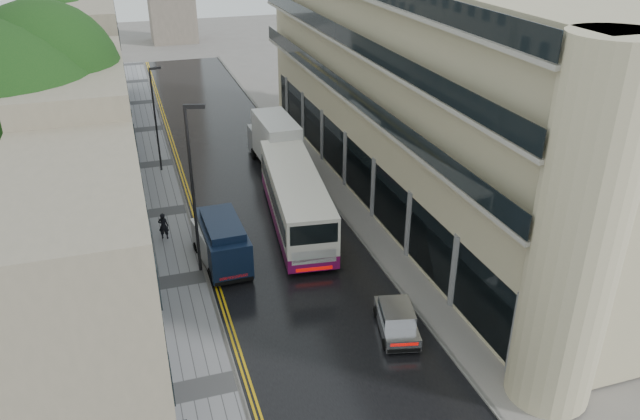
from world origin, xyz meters
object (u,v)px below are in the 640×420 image
navy_van (211,259)px  pedestrian (164,226)px  lamp_post_near (193,193)px  silver_hatchback (386,337)px  cream_bus (282,227)px  lamp_post_far (156,121)px  tree_near (14,167)px  tree_far (45,102)px  white_van (211,263)px  white_lorry (266,152)px

navy_van → pedestrian: 5.65m
lamp_post_near → silver_hatchback: bearing=-37.2°
cream_bus → lamp_post_far: bearing=117.5°
navy_van → tree_near: bearing=169.5°
tree_far → tree_near: bearing=-91.3°
silver_hatchback → lamp_post_far: size_ratio=0.47×
white_van → lamp_post_near: lamp_post_near is taller
white_van → silver_hatchback: bearing=-58.7°
lamp_post_near → navy_van: bearing=-54.3°
white_van → pedestrian: bearing=104.3°
silver_hatchback → tree_far: bearing=136.2°
tree_near → white_lorry: 18.32m
pedestrian → white_lorry: bearing=-120.2°
lamp_post_far → white_lorry: bearing=-40.7°
white_lorry → navy_van: (-5.76, -12.13, -0.66)m
silver_hatchback → pedestrian: bearing=135.8°
tree_far → navy_van: (7.90, -14.34, -4.87)m
pedestrian → tree_far: bearing=-38.4°
silver_hatchback → navy_van: size_ratio=0.66×
lamp_post_near → tree_far: bearing=135.1°
lamp_post_near → lamp_post_far: 14.67m
silver_hatchback → lamp_post_far: 24.90m
tree_far → cream_bus: (12.08, -12.68, -4.56)m
white_lorry → lamp_post_near: bearing=-120.3°
cream_bus → lamp_post_far: size_ratio=1.64×
white_lorry → silver_hatchback: size_ratio=2.19×
cream_bus → silver_hatchback: 9.64m
white_van → white_lorry: bearing=57.0°
navy_van → white_lorry: bearing=63.4°
tree_far → silver_hatchback: 26.81m
navy_van → lamp_post_near: (-0.45, 1.21, 3.24)m
cream_bus → silver_hatchback: cream_bus is taller
silver_hatchback → navy_van: 9.99m
tree_near → white_van: 10.19m
pedestrian → lamp_post_near: size_ratio=0.18×
pedestrian → navy_van: bearing=128.1°
white_lorry → pedestrian: (-7.68, -6.84, -1.10)m
tree_near → silver_hatchback: 18.22m
tree_near → white_van: (8.20, -0.99, -5.97)m
cream_bus → silver_hatchback: bearing=-70.2°
tree_near → lamp_post_near: bearing=-0.9°
white_van → lamp_post_far: 15.79m
tree_far → lamp_post_far: tree_far is taller
tree_near → tree_far: 13.02m
navy_van → lamp_post_near: 3.49m
tree_far → lamp_post_far: (6.70, 1.50, -2.41)m
white_van → lamp_post_far: size_ratio=0.57×
silver_hatchback → lamp_post_near: (-6.79, 8.90, 3.93)m
white_lorry → cream_bus: bearing=-99.3°
lamp_post_far → tree_near: bearing=-128.3°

